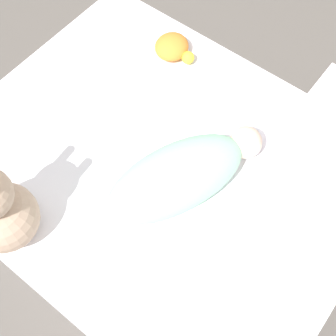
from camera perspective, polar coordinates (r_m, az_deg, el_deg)
The scene contains 4 objects.
ground_plane at distance 1.68m, azimuth -0.81°, elevation -2.97°, with size 12.00×12.00×0.00m, color #514C47.
bed_mattress at distance 1.58m, azimuth -0.86°, elevation -1.23°, with size 1.31×1.06×0.22m.
swaddled_baby at distance 1.38m, azimuth 1.58°, elevation -0.91°, with size 0.36×0.53×0.16m.
turtle_plush at distance 1.73m, azimuth 0.61°, elevation 14.48°, with size 0.16×0.13×0.08m.
Camera 1 is at (0.47, -0.57, 1.51)m, focal length 50.00 mm.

